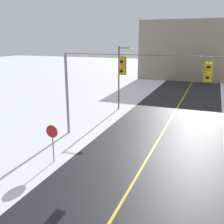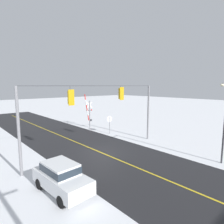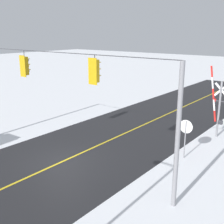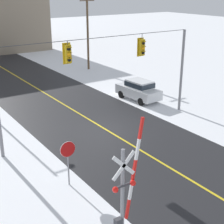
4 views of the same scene
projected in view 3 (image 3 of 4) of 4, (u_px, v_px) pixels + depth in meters
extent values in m
plane|color=white|center=(64.00, 161.00, 16.58)|extent=(160.00, 160.00, 0.00)
cylinder|color=gray|center=(178.00, 138.00, 11.54)|extent=(0.20, 0.20, 6.20)
cylinder|color=#38383D|center=(58.00, 52.00, 14.91)|extent=(14.00, 0.04, 0.04)
cylinder|color=#38383D|center=(95.00, 57.00, 13.40)|extent=(0.04, 0.04, 0.22)
cube|color=#C6990F|center=(95.00, 71.00, 13.57)|extent=(0.34, 0.28, 1.08)
cube|color=#C6990F|center=(93.00, 71.00, 13.45)|extent=(0.52, 0.03, 1.26)
sphere|color=black|center=(97.00, 64.00, 13.60)|extent=(0.24, 0.24, 0.24)
cube|color=#C6990F|center=(98.00, 62.00, 13.63)|extent=(0.26, 0.16, 0.03)
sphere|color=#F99E0F|center=(97.00, 71.00, 13.69)|extent=(0.24, 0.24, 0.24)
cube|color=#C6990F|center=(98.00, 69.00, 13.72)|extent=(0.26, 0.16, 0.03)
sphere|color=black|center=(97.00, 77.00, 13.77)|extent=(0.24, 0.24, 0.24)
cube|color=#C6990F|center=(98.00, 75.00, 13.80)|extent=(0.26, 0.16, 0.03)
cylinder|color=#38383D|center=(24.00, 53.00, 16.78)|extent=(0.04, 0.04, 0.38)
cube|color=#C6990F|center=(25.00, 66.00, 16.97)|extent=(0.34, 0.28, 1.08)
cube|color=#C6990F|center=(23.00, 66.00, 16.85)|extent=(0.52, 0.03, 1.26)
sphere|color=black|center=(27.00, 60.00, 17.00)|extent=(0.24, 0.24, 0.24)
cube|color=#C6990F|center=(28.00, 59.00, 17.03)|extent=(0.26, 0.16, 0.03)
sphere|color=#F99E0F|center=(27.00, 66.00, 17.09)|extent=(0.24, 0.24, 0.24)
cube|color=#C6990F|center=(28.00, 64.00, 17.12)|extent=(0.26, 0.16, 0.03)
sphere|color=black|center=(28.00, 71.00, 17.17)|extent=(0.24, 0.24, 0.24)
cube|color=#C6990F|center=(28.00, 70.00, 17.20)|extent=(0.26, 0.16, 0.03)
cylinder|color=gray|center=(185.00, 140.00, 16.73)|extent=(0.07, 0.07, 2.30)
cylinder|color=#B71414|center=(186.00, 127.00, 16.55)|extent=(0.76, 0.03, 0.76)
cylinder|color=white|center=(186.00, 127.00, 16.53)|extent=(0.80, 0.02, 0.80)
cylinder|color=gray|center=(219.00, 110.00, 19.95)|extent=(0.14, 0.14, 4.00)
cube|color=white|center=(221.00, 90.00, 19.61)|extent=(0.98, 0.04, 0.98)
cube|color=white|center=(221.00, 90.00, 19.61)|extent=(0.98, 0.04, 0.98)
cube|color=#38383D|center=(220.00, 101.00, 19.82)|extent=(0.80, 0.06, 0.08)
sphere|color=red|center=(215.00, 100.00, 20.09)|extent=(0.22, 0.22, 0.22)
cube|color=red|center=(215.00, 116.00, 20.24)|extent=(0.23, 0.08, 0.79)
cube|color=white|center=(214.00, 105.00, 20.10)|extent=(0.23, 0.08, 0.79)
cube|color=red|center=(213.00, 94.00, 19.97)|extent=(0.23, 0.08, 0.79)
cube|color=white|center=(213.00, 83.00, 19.84)|extent=(0.23, 0.08, 0.79)
cube|color=red|center=(212.00, 71.00, 19.71)|extent=(0.23, 0.08, 0.79)
cube|color=#38383D|center=(220.00, 122.00, 20.09)|extent=(0.28, 0.20, 0.28)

